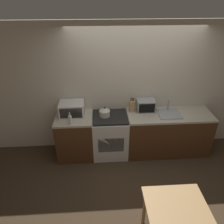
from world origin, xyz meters
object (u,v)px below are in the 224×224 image
object	(u,v)px
stove_range	(110,135)
kettle	(105,112)
bottle	(70,120)
microwave	(72,109)
toaster_oven	(146,106)
dining_table	(176,212)

from	to	relation	value
stove_range	kettle	distance (m)	0.55
kettle	bottle	bearing A→B (deg)	-159.20
bottle	microwave	bearing A→B (deg)	89.79
bottle	toaster_oven	xyz separation A→B (m)	(1.46, 0.39, 0.03)
microwave	dining_table	distance (m)	2.52
bottle	toaster_oven	size ratio (longest dim) A/B	0.66
kettle	stove_range	bearing A→B (deg)	-11.75
microwave	toaster_oven	size ratio (longest dim) A/B	1.32
kettle	microwave	world-z (taller)	microwave
bottle	dining_table	distance (m)	2.26
kettle	toaster_oven	distance (m)	0.84
stove_range	dining_table	world-z (taller)	stove_range
stove_range	toaster_oven	bearing A→B (deg)	12.88
stove_range	microwave	distance (m)	0.94
kettle	bottle	xyz separation A→B (m)	(-0.63, -0.24, 0.01)
stove_range	kettle	world-z (taller)	kettle
stove_range	microwave	bearing A→B (deg)	171.53
stove_range	toaster_oven	world-z (taller)	toaster_oven
bottle	dining_table	size ratio (longest dim) A/B	0.30
microwave	toaster_oven	world-z (taller)	microwave
dining_table	kettle	bearing A→B (deg)	113.18
stove_range	bottle	bearing A→B (deg)	-163.31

